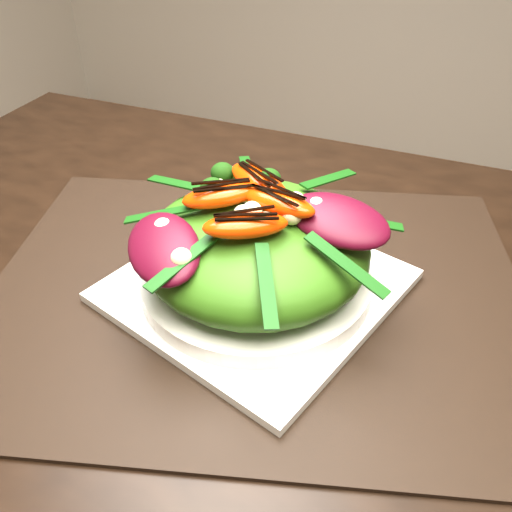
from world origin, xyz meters
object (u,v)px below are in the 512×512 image
at_px(salad_bowl, 256,275).
at_px(lettuce_mound, 256,246).
at_px(orange_segment, 263,184).
at_px(placemat, 256,290).
at_px(plate_base, 256,285).

relative_size(salad_bowl, lettuce_mound, 1.05).
xyz_separation_m(lettuce_mound, orange_segment, (-0.01, 0.03, 0.05)).
xyz_separation_m(placemat, salad_bowl, (0.00, 0.00, 0.02)).
bearing_deg(orange_segment, salad_bowl, -78.07).
relative_size(plate_base, salad_bowl, 1.07).
bearing_deg(plate_base, orange_segment, 101.93).
bearing_deg(placemat, orange_segment, 101.93).
distance_m(plate_base, orange_segment, 0.10).
relative_size(placemat, lettuce_mound, 2.48).
bearing_deg(orange_segment, lettuce_mound, -78.07).
height_order(placemat, lettuce_mound, lettuce_mound).
bearing_deg(plate_base, lettuce_mound, 0.00).
bearing_deg(lettuce_mound, orange_segment, 101.93).
bearing_deg(salad_bowl, placemat, 0.00).
xyz_separation_m(placemat, lettuce_mound, (0.00, 0.00, 0.05)).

